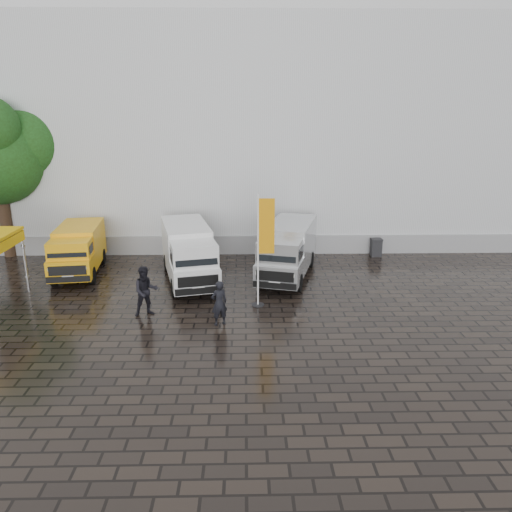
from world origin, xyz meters
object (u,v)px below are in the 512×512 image
Objects in this scene: person_front at (219,303)px; van_white at (189,255)px; flagpole at (263,246)px; wheelie_bin at (376,247)px; person_tent at (146,291)px; van_yellow at (78,251)px; van_silver at (288,252)px.

van_white is at bearing -95.60° from person_front.
flagpole is 4.76× the size of wheelie_bin.
flagpole is 4.73m from person_tent.
flagpole is (3.21, -2.96, 1.22)m from van_white.
person_tent is (-4.40, -0.87, -1.50)m from flagpole.
van_white is 5.03m from person_front.
van_yellow is 14.93m from wheelie_bin.
wheelie_bin is 13.04m from person_tent.
person_tent is (-2.78, 0.93, 0.13)m from person_front.
flagpole is at bearing -56.14° from van_white.
person_tent reaches higher than wheelie_bin.
person_tent is at bearing -168.79° from flagpole.
flagpole is at bearing -9.20° from person_tent.
van_white is 4.53m from flagpole.
van_yellow is 0.83× the size of van_white.
van_silver is at bearing -142.82° from person_front.
van_silver is 1.25× the size of flagpole.
van_yellow is at bearing 154.23° from flagpole.
person_front is (6.87, -5.89, -0.26)m from van_yellow.
van_silver is 6.01m from person_front.
van_yellow is 9.05m from person_front.
flagpole is at bearing -132.70° from wheelie_bin.
van_yellow is 1.06× the size of flagpole.
van_silver reaches higher than van_yellow.
flagpole is (8.48, -4.09, 1.36)m from van_yellow.
wheelie_bin is (9.42, 3.73, -0.77)m from van_white.
van_white reaches higher than person_front.
flagpole is 9.34m from wheelie_bin.
van_silver is 5.95m from wheelie_bin.
van_yellow is 5.40m from van_white.
person_front is 0.87× the size of person_tent.
person_front is at bearing -131.93° from flagpole.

